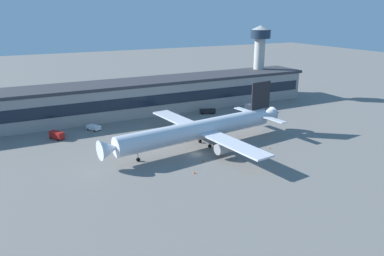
{
  "coord_description": "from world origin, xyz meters",
  "views": [
    {
      "loc": [
        -46.18,
        -89.24,
        40.11
      ],
      "look_at": [
        3.31,
        8.94,
        5.0
      ],
      "focal_mm": 34.33,
      "sensor_mm": 36.0,
      "label": 1
    }
  ],
  "objects": [
    {
      "name": "airliner",
      "position": [
        4.22,
        5.05,
        5.49
      ],
      "size": [
        63.37,
        54.41,
        17.64
      ],
      "color": "silver",
      "rests_on": "ground_plane"
    },
    {
      "name": "control_tower",
      "position": [
        63.04,
        55.48,
        20.96
      ],
      "size": [
        9.54,
        9.54,
        33.78
      ],
      "color": "#B7B7B2",
      "rests_on": "ground_plane"
    },
    {
      "name": "belt_loader",
      "position": [
        24.84,
        37.21,
        1.15
      ],
      "size": [
        6.7,
        4.03,
        1.95
      ],
      "color": "black",
      "rests_on": "ground_plane"
    },
    {
      "name": "traffic_cone_3",
      "position": [
        12.94,
        -9.29,
        0.37
      ],
      "size": [
        0.59,
        0.59,
        0.73
      ],
      "primitive_type": "cone",
      "color": "#F2590C",
      "rests_on": "ground_plane"
    },
    {
      "name": "traffic_cone_1",
      "position": [
        -0.79,
        -6.15,
        0.37
      ],
      "size": [
        0.59,
        0.59,
        0.74
      ],
      "primitive_type": "cone",
      "color": "#F2590C",
      "rests_on": "ground_plane"
    },
    {
      "name": "traffic_cone_0",
      "position": [
        -6.6,
        -11.95,
        0.34
      ],
      "size": [
        0.54,
        0.54,
        0.68
      ],
      "primitive_type": "cone",
      "color": "#F2590C",
      "rests_on": "ground_plane"
    },
    {
      "name": "terminal_building",
      "position": [
        0.0,
        51.84,
        6.63
      ],
      "size": [
        158.12,
        18.42,
        13.23
      ],
      "color": "#9E9993",
      "rests_on": "ground_plane"
    },
    {
      "name": "fuel_truck",
      "position": [
        43.89,
        31.36,
        1.88
      ],
      "size": [
        8.66,
        6.68,
        3.35
      ],
      "color": "gray",
      "rests_on": "ground_plane"
    },
    {
      "name": "traffic_cone_2",
      "position": [
        22.04,
        -6.36,
        0.29
      ],
      "size": [
        0.46,
        0.46,
        0.57
      ],
      "primitive_type": "cone",
      "color": "#F2590C",
      "rests_on": "ground_plane"
    },
    {
      "name": "ground_plane",
      "position": [
        0.0,
        0.0,
        0.0
      ],
      "size": [
        600.0,
        600.0,
        0.0
      ],
      "primitive_type": "plane",
      "color": "slate"
    },
    {
      "name": "pushback_tractor",
      "position": [
        -21.72,
        36.41,
        1.05
      ],
      "size": [
        4.64,
        5.46,
        1.75
      ],
      "color": "white",
      "rests_on": "ground_plane"
    },
    {
      "name": "crew_van",
      "position": [
        -34.56,
        32.13,
        1.46
      ],
      "size": [
        4.54,
        5.6,
        2.55
      ],
      "color": "red",
      "rests_on": "ground_plane"
    }
  ]
}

